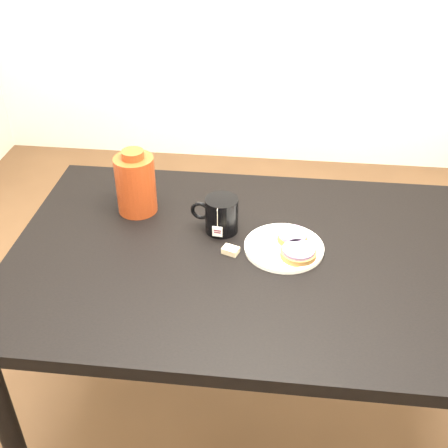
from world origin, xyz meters
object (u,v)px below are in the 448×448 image
object	(u,v)px
plate	(284,247)
bagel_front	(298,253)
table	(253,276)
teabag_pouch	(231,250)
bagel_back	(292,236)
bagel_package	(136,184)
mug	(221,215)

from	to	relation	value
plate	bagel_front	bearing A→B (deg)	-47.81
table	teabag_pouch	bearing A→B (deg)	-176.91
bagel_back	bagel_package	distance (m)	0.51
bagel_front	mug	xyz separation A→B (m)	(-0.23, 0.12, 0.03)
bagel_back	bagel_front	distance (m)	0.08
bagel_back	mug	distance (m)	0.22
bagel_back	bagel_package	xyz separation A→B (m)	(-0.49, 0.13, 0.07)
table	bagel_front	distance (m)	0.17
table	mug	distance (m)	0.21
bagel_package	bagel_front	bearing A→B (deg)	-21.74
table	plate	size ratio (longest dim) A/B	6.13
bagel_front	teabag_pouch	bearing A→B (deg)	176.93
plate	bagel_back	distance (m)	0.04
plate	bagel_package	xyz separation A→B (m)	(-0.47, 0.16, 0.09)
plate	bagel_front	world-z (taller)	bagel_front
bagel_back	teabag_pouch	world-z (taller)	bagel_back
table	mug	bearing A→B (deg)	135.32
plate	teabag_pouch	world-z (taller)	teabag_pouch
plate	teabag_pouch	bearing A→B (deg)	-167.29
bagel_package	teabag_pouch	bearing A→B (deg)	-31.29
plate	mug	distance (m)	0.21
plate	teabag_pouch	distance (m)	0.15
table	mug	size ratio (longest dim) A/B	9.34
bagel_back	table	bearing A→B (deg)	-150.46
plate	teabag_pouch	size ratio (longest dim) A/B	5.07
bagel_back	teabag_pouch	size ratio (longest dim) A/B	1.98
mug	bagel_package	xyz separation A→B (m)	(-0.27, 0.08, 0.04)
plate	bagel_front	size ratio (longest dim) A/B	1.67
table	bagel_package	xyz separation A→B (m)	(-0.38, 0.19, 0.18)
table	teabag_pouch	xyz separation A→B (m)	(-0.07, -0.00, 0.09)
table	mug	world-z (taller)	mug
table	bagel_front	bearing A→B (deg)	-6.37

